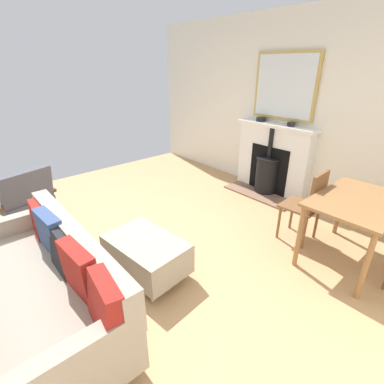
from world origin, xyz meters
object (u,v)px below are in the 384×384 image
Objects in this scene: ottoman at (147,253)px; dining_table at (357,209)px; armchair_accent at (24,196)px; sofa at (50,284)px; mantel_bowl_far at (291,124)px; mantel_bowl_near at (261,119)px; fireplace at (271,163)px; dining_chair_near_fireplace at (309,202)px.

dining_table is at bearing 144.36° from ottoman.
sofa is at bearing 82.53° from armchair_accent.
mantel_bowl_far reaches higher than sofa.
mantel_bowl_near is 0.18× the size of ottoman.
armchair_accent is (3.34, -1.59, -0.70)m from mantel_bowl_far.
ottoman is 1.03× the size of armchair_accent.
fireplace reaches higher than armchair_accent.
dining_table is (-2.61, 1.27, 0.27)m from sofa.
mantel_bowl_near is 0.14× the size of dining_table.
sofa is 2.28× the size of armchair_accent.
ottoman is at bearing 3.26° from mantel_bowl_far.
sofa is 1.79× the size of dining_table.
mantel_bowl_far reaches higher than dining_table.
dining_table is (0.93, 1.63, 0.14)m from fireplace.
mantel_bowl_far is 1.45m from dining_chair_near_fireplace.
armchair_accent is at bearing -51.35° from dining_table.
mantel_bowl_far is at bearing 94.91° from fireplace.
mantel_bowl_near is at bearing -90.00° from mantel_bowl_far.
mantel_bowl_far is 0.15× the size of armchair_accent.
armchair_accent is 3.83m from dining_table.
fireplace is 1.89m from dining_table.
dining_chair_near_fireplace is at bearing 43.38° from mantel_bowl_far.
mantel_bowl_near is 3.71m from sofa.
dining_table is 0.51m from dining_chair_near_fireplace.
armchair_accent is at bearing -25.53° from mantel_bowl_far.
mantel_bowl_far is 3.65m from sofa.
mantel_bowl_near is at bearing 162.39° from armchair_accent.
fireplace is 2.70m from ottoman.
mantel_bowl_near is 0.53m from mantel_bowl_far.
mantel_bowl_near is at bearing -169.63° from sofa.
ottoman is (2.68, 0.15, -0.91)m from mantel_bowl_far.
fireplace is at bearing -129.12° from dining_chair_near_fireplace.
dining_table is at bearing 89.44° from dining_chair_near_fireplace.
armchair_accent is 3.45m from dining_chair_near_fireplace.
fireplace is 3.56m from sofa.
fireplace is at bearing -171.53° from ottoman.
mantel_bowl_near reaches higher than armchair_accent.
mantel_bowl_far is (0.00, 0.53, -0.00)m from mantel_bowl_near.
mantel_bowl_far is at bearing -178.12° from sofa.
armchair_accent is (-0.22, -1.71, 0.10)m from sofa.
sofa is 2.73m from dining_chair_near_fireplace.
mantel_bowl_far is at bearing -176.74° from ottoman.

